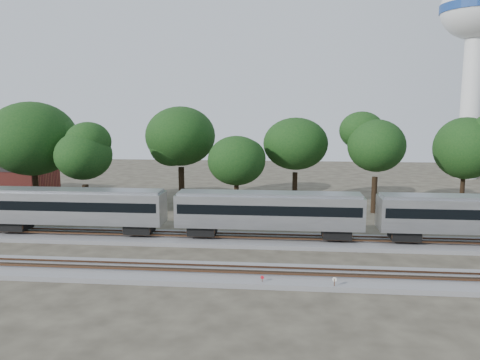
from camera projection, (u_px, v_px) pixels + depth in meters
The scene contains 16 objects.
ground at pixel (218, 260), 41.63m from camera, with size 160.00×160.00×0.00m, color #383328.
track_far at pixel (226, 239), 47.50m from camera, with size 160.00×5.00×0.73m.
track_near at pixel (211, 274), 37.66m from camera, with size 160.00×5.00×0.73m.
train at pixel (270, 210), 46.61m from camera, with size 96.36×3.33×4.91m.
switch_stand_red at pixel (262, 280), 35.41m from camera, with size 0.26×0.13×0.86m.
switch_stand_white at pixel (334, 282), 34.48m from camera, with size 0.34×0.11×1.08m.
switch_lever at pixel (286, 284), 35.65m from camera, with size 0.50×0.30×0.30m, color #512D19.
water_tower at pixel (477, 31), 86.35m from camera, with size 13.43×13.43×37.17m.
brick_building at pixel (21, 178), 74.08m from camera, with size 10.90×8.56×4.72m.
tree_1 at pixel (33, 139), 59.54m from camera, with size 9.71×9.71×13.69m.
tree_2 at pixel (84, 156), 56.29m from camera, with size 7.90×7.90×11.13m.
tree_3 at pixel (181, 136), 65.48m from camera, with size 9.67×9.67×13.63m.
tree_4 at pixel (236, 161), 59.23m from camera, with size 6.93×6.93×9.78m.
tree_5 at pixel (296, 144), 63.88m from camera, with size 8.72×8.72×12.30m.
tree_6 at pixel (376, 146), 59.26m from camera, with size 8.84×8.84×12.46m.
tree_7 at pixel (465, 148), 62.99m from camera, with size 8.19×8.19×11.54m.
Camera 1 is at (5.69, -39.69, 13.42)m, focal length 35.00 mm.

